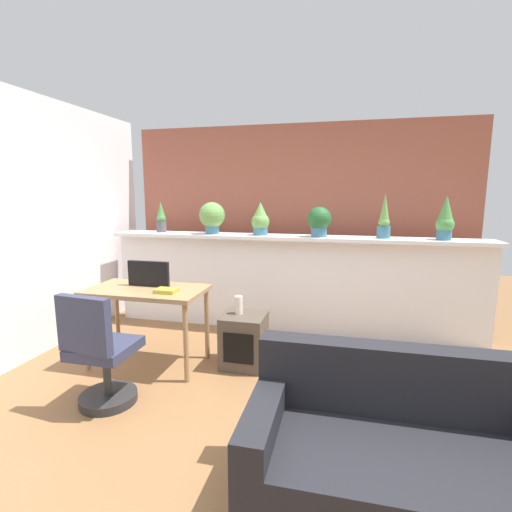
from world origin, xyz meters
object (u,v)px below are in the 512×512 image
object	(u,v)px
potted_plant_2	(260,219)
tv_monitor	(149,274)
potted_plant_1	(212,216)
potted_plant_5	(445,219)
vase_on_shelf	(239,305)
potted_plant_0	(161,219)
side_cube_shelf	(244,340)
potted_plant_4	(384,219)
book_on_desk	(166,291)
couch	(401,463)
office_chair	(100,359)
potted_plant_3	(319,221)
desk	(147,297)

from	to	relation	value
potted_plant_2	tv_monitor	bearing A→B (deg)	-127.16
potted_plant_1	tv_monitor	size ratio (longest dim) A/B	0.91
potted_plant_5	vase_on_shelf	size ratio (longest dim) A/B	2.71
potted_plant_0	side_cube_shelf	bearing A→B (deg)	-37.53
tv_monitor	vase_on_shelf	size ratio (longest dim) A/B	2.45
potted_plant_4	book_on_desk	bearing A→B (deg)	-146.16
potted_plant_2	couch	distance (m)	2.96
office_chair	potted_plant_1	bearing A→B (deg)	83.98
potted_plant_4	office_chair	bearing A→B (deg)	-138.08
potted_plant_2	potted_plant_3	size ratio (longest dim) A/B	1.14
book_on_desk	couch	bearing A→B (deg)	-31.76
office_chair	potted_plant_2	bearing A→B (deg)	67.55
side_cube_shelf	book_on_desk	distance (m)	0.87
vase_on_shelf	desk	bearing A→B (deg)	-165.88
potted_plant_1	potted_plant_2	bearing A→B (deg)	-0.16
couch	potted_plant_5	bearing A→B (deg)	74.33
side_cube_shelf	vase_on_shelf	xyz separation A→B (m)	(-0.06, 0.04, 0.34)
potted_plant_2	tv_monitor	size ratio (longest dim) A/B	0.92
potted_plant_4	tv_monitor	size ratio (longest dim) A/B	1.17
desk	office_chair	xyz separation A→B (m)	(0.02, -0.75, -0.28)
potted_plant_1	vase_on_shelf	xyz separation A→B (m)	(0.61, -0.98, -0.77)
potted_plant_0	office_chair	bearing A→B (deg)	-76.19
desk	side_cube_shelf	size ratio (longest dim) A/B	2.20
potted_plant_4	desk	size ratio (longest dim) A/B	0.45
book_on_desk	potted_plant_4	bearing A→B (deg)	33.84
potted_plant_3	tv_monitor	world-z (taller)	potted_plant_3
desk	potted_plant_5	bearing A→B (deg)	22.83
potted_plant_3	book_on_desk	distance (m)	1.87
potted_plant_2	tv_monitor	world-z (taller)	potted_plant_2
potted_plant_0	vase_on_shelf	world-z (taller)	potted_plant_0
book_on_desk	couch	distance (m)	2.25
tv_monitor	potted_plant_4	bearing A→B (deg)	26.87
potted_plant_2	potted_plant_3	xyz separation A→B (m)	(0.68, -0.02, -0.00)
desk	side_cube_shelf	xyz separation A→B (m)	(0.90, 0.18, -0.42)
potted_plant_1	couch	bearing A→B (deg)	-52.28
tv_monitor	potted_plant_1	bearing A→B (deg)	77.63
potted_plant_5	vase_on_shelf	world-z (taller)	potted_plant_5
potted_plant_3	book_on_desk	bearing A→B (deg)	-134.59
potted_plant_4	potted_plant_5	bearing A→B (deg)	-2.15
potted_plant_1	tv_monitor	distance (m)	1.24
potted_plant_2	potted_plant_4	distance (m)	1.38
office_chair	potted_plant_4	bearing A→B (deg)	41.92
potted_plant_0	book_on_desk	distance (m)	1.60
desk	vase_on_shelf	distance (m)	0.87
potted_plant_0	tv_monitor	bearing A→B (deg)	-68.67
potted_plant_2	vase_on_shelf	bearing A→B (deg)	-89.08
potted_plant_4	tv_monitor	distance (m)	2.53
side_cube_shelf	vase_on_shelf	world-z (taller)	vase_on_shelf
potted_plant_3	desk	world-z (taller)	potted_plant_3
potted_plant_3	potted_plant_4	size ratio (longest dim) A/B	0.69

